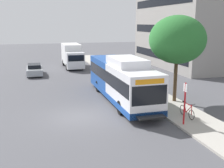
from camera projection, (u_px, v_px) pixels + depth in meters
The scene contains 8 objects.
ground_plane at pixel (65, 90), 26.01m from camera, with size 120.00×120.00×0.00m, color #4C4C51.
sidewalk_curb at pixel (141, 89), 26.02m from camera, with size 3.00×56.00×0.14m, color #A8A399.
transit_bus at pixel (121, 80), 22.23m from camera, with size 2.58×12.25×3.65m.
bus_stop_sign_pole at pixel (185, 100), 16.49m from camera, with size 0.10×0.36×2.60m.
bicycle_parked at pixel (187, 111), 17.99m from camera, with size 0.52×1.76×1.02m.
street_tree_near_stop at pixel (177, 40), 20.77m from camera, with size 4.31×4.31×6.65m.
parked_car_far_lane at pixel (35, 70), 33.13m from camera, with size 1.80×4.50×1.33m.
box_truck_background at pixel (72, 55), 38.60m from camera, with size 2.32×7.01×3.25m.
Camera 1 is at (-2.73, -17.51, 6.23)m, focal length 43.99 mm.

